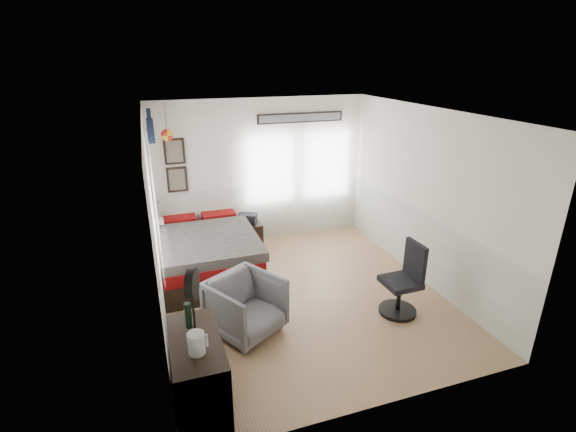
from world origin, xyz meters
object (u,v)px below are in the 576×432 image
armchair (246,306)px  task_chair (404,285)px  bed (207,252)px  dresser (199,378)px  nightstand (248,236)px

armchair → task_chair: size_ratio=0.80×
bed → task_chair: size_ratio=2.07×
dresser → nightstand: dresser is taller
task_chair → bed: bearing=137.6°
bed → task_chair: bearing=-40.5°
dresser → task_chair: bearing=17.7°
bed → nightstand: (0.85, 0.66, -0.10)m
armchair → nightstand: size_ratio=1.71×
nightstand → task_chair: task_chair is taller
bed → nightstand: bed is taller
bed → armchair: (0.24, -1.81, 0.04)m
dresser → task_chair: (2.91, 0.93, -0.02)m
dresser → task_chair: 3.06m
bed → task_chair: task_chair is taller
task_chair → nightstand: bearing=117.9°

